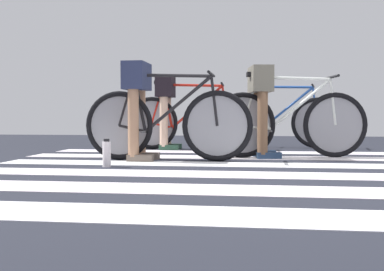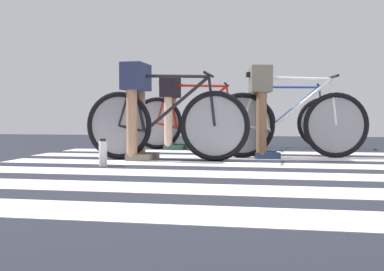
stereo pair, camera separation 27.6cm
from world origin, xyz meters
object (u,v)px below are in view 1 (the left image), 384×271
(cyclist_3_of_4, at_px, (166,102))
(cyclist_2_of_4, at_px, (261,99))
(bicycle_4_of_4, at_px, (280,121))
(bicycle_3_of_4, at_px, (189,121))
(bicycle_1_of_4, at_px, (167,123))
(bicycle_2_of_4, at_px, (289,123))
(water_bottle, at_px, (107,154))
(cyclist_1_of_4, at_px, (137,97))

(cyclist_3_of_4, bearing_deg, cyclist_2_of_4, -42.66)
(bicycle_4_of_4, bearing_deg, bicycle_3_of_4, -146.36)
(cyclist_2_of_4, distance_m, bicycle_4_of_4, 1.74)
(bicycle_1_of_4, xyz_separation_m, bicycle_2_of_4, (1.26, 0.51, 0.00))
(bicycle_2_of_4, relative_size, cyclist_3_of_4, 1.74)
(bicycle_1_of_4, distance_m, bicycle_3_of_4, 1.58)
(bicycle_2_of_4, height_order, water_bottle, bicycle_2_of_4)
(bicycle_1_of_4, height_order, water_bottle, bicycle_1_of_4)
(bicycle_2_of_4, relative_size, bicycle_4_of_4, 1.00)
(cyclist_2_of_4, xyz_separation_m, water_bottle, (-1.39, -1.10, -0.52))
(bicycle_3_of_4, bearing_deg, bicycle_1_of_4, -91.38)
(cyclist_2_of_4, distance_m, cyclist_3_of_4, 1.68)
(cyclist_1_of_4, height_order, bicycle_3_of_4, cyclist_1_of_4)
(bicycle_3_of_4, distance_m, bicycle_4_of_4, 1.37)
(cyclist_2_of_4, bearing_deg, bicycle_4_of_4, 70.57)
(cyclist_1_of_4, height_order, bicycle_2_of_4, cyclist_1_of_4)
(cyclist_1_of_4, distance_m, bicycle_3_of_4, 1.63)
(bicycle_2_of_4, xyz_separation_m, cyclist_2_of_4, (-0.31, -0.05, 0.26))
(bicycle_2_of_4, height_order, cyclist_2_of_4, cyclist_2_of_4)
(bicycle_1_of_4, xyz_separation_m, water_bottle, (-0.44, -0.64, -0.26))
(bicycle_3_of_4, xyz_separation_m, bicycle_4_of_4, (1.25, 0.57, 0.00))
(cyclist_2_of_4, bearing_deg, bicycle_3_of_4, 120.84)
(bicycle_4_of_4, relative_size, water_bottle, 6.81)
(cyclist_1_of_4, relative_size, water_bottle, 3.97)
(cyclist_1_of_4, bearing_deg, bicycle_3_of_4, 79.64)
(bicycle_1_of_4, xyz_separation_m, bicycle_4_of_4, (1.25, 2.15, 0.00))
(bicycle_2_of_4, bearing_deg, cyclist_1_of_4, -171.51)
(bicycle_2_of_4, bearing_deg, water_bottle, -155.10)
(bicycle_3_of_4, bearing_deg, bicycle_2_of_4, -41.59)
(bicycle_3_of_4, xyz_separation_m, water_bottle, (-0.44, -2.22, -0.26))
(cyclist_1_of_4, relative_size, bicycle_2_of_4, 0.58)
(bicycle_4_of_4, xyz_separation_m, water_bottle, (-1.69, -2.79, -0.26))
(bicycle_1_of_4, height_order, cyclist_2_of_4, cyclist_2_of_4)
(water_bottle, bearing_deg, bicycle_3_of_4, 78.73)
(bicycle_1_of_4, bearing_deg, bicycle_2_of_4, 23.14)
(bicycle_3_of_4, bearing_deg, water_bottle, -102.37)
(cyclist_3_of_4, bearing_deg, bicycle_3_of_4, 0.00)
(cyclist_3_of_4, xyz_separation_m, bicycle_4_of_4, (1.56, 0.58, -0.26))
(bicycle_2_of_4, relative_size, cyclist_2_of_4, 1.73)
(bicycle_1_of_4, height_order, bicycle_2_of_4, same)
(water_bottle, bearing_deg, bicycle_1_of_4, 55.91)
(bicycle_3_of_4, relative_size, water_bottle, 6.87)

